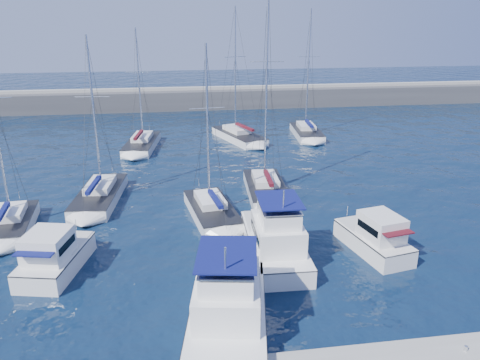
{
  "coord_description": "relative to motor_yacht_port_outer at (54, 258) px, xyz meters",
  "views": [
    {
      "loc": [
        -4.29,
        -26.25,
        14.49
      ],
      "look_at": [
        0.53,
        6.14,
        3.0
      ],
      "focal_mm": 35.0,
      "sensor_mm": 36.0,
      "label": 1
    }
  ],
  "objects": [
    {
      "name": "breakwater",
      "position": [
        11.61,
        52.23,
        0.11
      ],
      "size": [
        160.0,
        6.0,
        4.45
      ],
      "color": "#424244",
      "rests_on": "ground"
    },
    {
      "name": "sailboat_back_b",
      "position": [
        15.45,
        29.71,
        -0.42
      ],
      "size": [
        6.07,
        9.71,
        15.99
      ],
      "rotation": [
        0.0,
        0.0,
        0.34
      ],
      "color": "silver",
      "rests_on": "ground"
    },
    {
      "name": "sailboat_back_c",
      "position": [
        24.28,
        30.33,
        -0.41
      ],
      "size": [
        3.8,
        8.62,
        15.76
      ],
      "rotation": [
        0.0,
        0.0,
        -0.09
      ],
      "color": "silver",
      "rests_on": "ground"
    },
    {
      "name": "motor_yacht_stbd_inner",
      "position": [
        13.4,
        -0.19,
        0.19
      ],
      "size": [
        3.62,
        8.84,
        4.69
      ],
      "rotation": [
        0.0,
        0.0,
        -0.04
      ],
      "color": "white",
      "rests_on": "ground"
    },
    {
      "name": "motor_yacht_port_inner",
      "position": [
        9.68,
        -6.23,
        0.19
      ],
      "size": [
        5.25,
        10.32,
        4.69
      ],
      "rotation": [
        0.0,
        0.0,
        -0.17
      ],
      "color": "white",
      "rests_on": "ground"
    },
    {
      "name": "motor_yacht_port_outer",
      "position": [
        0.0,
        0.0,
        0.0
      ],
      "size": [
        3.94,
        6.23,
        3.2
      ],
      "rotation": [
        0.0,
        0.0,
        -0.22
      ],
      "color": "silver",
      "rests_on": "ground"
    },
    {
      "name": "dock_cleat_near_stbd",
      "position": [
        19.61,
        -10.77,
        -0.22
      ],
      "size": [
        0.16,
        0.16,
        0.25
      ],
      "primitive_type": "cylinder",
      "color": "silver",
      "rests_on": "dock"
    },
    {
      "name": "ground",
      "position": [
        11.61,
        0.23,
        -0.94
      ],
      "size": [
        220.0,
        220.0,
        0.0
      ],
      "primitive_type": "plane",
      "color": "black",
      "rests_on": "ground"
    },
    {
      "name": "sailboat_mid_c",
      "position": [
        10.0,
        6.75,
        -0.43
      ],
      "size": [
        4.03,
        7.96,
        13.11
      ],
      "rotation": [
        0.0,
        0.0,
        0.14
      ],
      "color": "white",
      "rests_on": "ground"
    },
    {
      "name": "sailboat_mid_b",
      "position": [
        1.13,
        11.33,
        -0.44
      ],
      "size": [
        3.91,
        9.01,
        13.55
      ],
      "rotation": [
        0.0,
        0.0,
        -0.1
      ],
      "color": "silver",
      "rests_on": "ground"
    },
    {
      "name": "motor_yacht_stbd_outer",
      "position": [
        19.93,
        -0.47,
        0.0
      ],
      "size": [
        3.54,
        6.15,
        3.2
      ],
      "rotation": [
        0.0,
        0.0,
        0.2
      ],
      "color": "silver",
      "rests_on": "ground"
    },
    {
      "name": "sailboat_mid_d",
      "position": [
        15.04,
        10.85,
        -0.39
      ],
      "size": [
        3.66,
        8.42,
        17.82
      ],
      "rotation": [
        0.0,
        0.0,
        -0.06
      ],
      "color": "silver",
      "rests_on": "ground"
    },
    {
      "name": "sailboat_mid_a",
      "position": [
        -4.46,
        6.44,
        -0.4
      ],
      "size": [
        3.68,
        6.95,
        15.01
      ],
      "rotation": [
        0.0,
        0.0,
        0.09
      ],
      "color": "white",
      "rests_on": "ground"
    },
    {
      "name": "sailboat_back_a",
      "position": [
        3.77,
        27.59,
        -0.44
      ],
      "size": [
        4.23,
        9.2,
        13.69
      ],
      "rotation": [
        0.0,
        0.0,
        -0.14
      ],
      "color": "white",
      "rests_on": "ground"
    }
  ]
}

